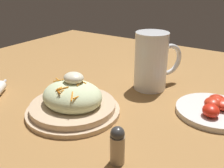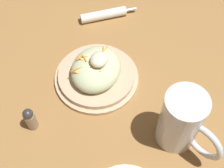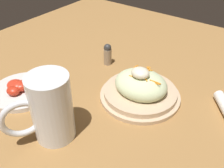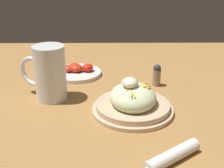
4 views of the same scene
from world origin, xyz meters
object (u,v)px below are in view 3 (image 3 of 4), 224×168
(beer_mug, at_px, (51,111))
(salt_shaker, at_px, (108,54))
(tomato_plate, at_px, (22,89))
(salad_plate, at_px, (140,89))

(beer_mug, xyz_separation_m, salt_shaker, (-0.10, 0.34, -0.04))
(tomato_plate, relative_size, salt_shaker, 2.43)
(beer_mug, bearing_deg, salt_shaker, 106.00)
(tomato_plate, height_order, salt_shaker, salt_shaker)
(beer_mug, distance_m, tomato_plate, 0.22)
(salad_plate, height_order, beer_mug, beer_mug)
(salad_plate, bearing_deg, salt_shaker, 153.30)
(salad_plate, xyz_separation_m, tomato_plate, (-0.29, -0.19, -0.02))
(beer_mug, bearing_deg, salad_plate, 69.69)
(salt_shaker, bearing_deg, salad_plate, -26.70)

